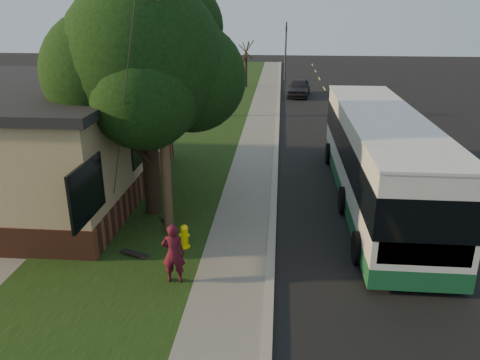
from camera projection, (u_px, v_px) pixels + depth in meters
name	position (u px, v px, depth m)	size (l,w,h in m)	color
ground	(271.00, 253.00, 13.93)	(120.00, 120.00, 0.00)	black
road	(358.00, 156.00, 22.94)	(8.00, 80.00, 0.01)	black
curb	(276.00, 153.00, 23.24)	(0.25, 80.00, 0.12)	gray
sidewalk	(256.00, 152.00, 23.33)	(2.00, 80.00, 0.08)	slate
grass_verge	(187.00, 151.00, 23.61)	(5.00, 80.00, 0.07)	black
fire_hydrant	(184.00, 236.00, 13.99)	(0.32, 0.32, 0.74)	yellow
utility_pole	(161.00, 90.00, 13.50)	(2.86, 3.21, 9.07)	#473321
leafy_tree	(146.00, 64.00, 14.93)	(6.30, 6.00, 7.80)	black
bare_tree_near	(224.00, 84.00, 30.26)	(1.38, 1.21, 4.31)	black
bare_tree_far	(246.00, 65.00, 41.47)	(1.38, 1.21, 4.03)	black
traffic_signal	(286.00, 48.00, 44.52)	(0.18, 0.22, 5.50)	#2D2D30
transit_bus	(379.00, 157.00, 16.89)	(2.86, 12.39, 3.35)	silver
skateboarder	(173.00, 253.00, 12.08)	(0.60, 0.40, 1.65)	#460E1C
skateboard_main	(166.00, 220.00, 15.78)	(0.54, 0.71, 0.07)	black
skateboard_spare	(134.00, 254.00, 13.60)	(0.92, 0.54, 0.08)	black
dumpster	(84.00, 173.00, 18.52)	(1.69, 1.48, 1.26)	#122F1E
distant_car	(299.00, 87.00, 37.87)	(1.68, 4.18, 1.42)	black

